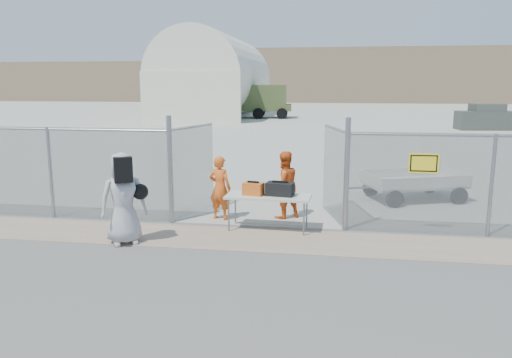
% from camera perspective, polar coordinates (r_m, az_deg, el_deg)
% --- Properties ---
extents(ground, '(160.00, 160.00, 0.00)m').
position_cam_1_polar(ground, '(9.59, -1.88, -8.72)').
color(ground, '#525050').
extents(tarmac_inside, '(160.00, 80.00, 0.01)m').
position_cam_1_polar(tarmac_inside, '(51.00, 7.06, 7.19)').
color(tarmac_inside, '#A7A897').
rests_on(tarmac_inside, ground).
extents(dirt_strip, '(44.00, 1.60, 0.01)m').
position_cam_1_polar(dirt_strip, '(10.52, -0.85, -6.88)').
color(dirt_strip, gray).
rests_on(dirt_strip, ground).
extents(distant_hills, '(140.00, 6.00, 9.00)m').
position_cam_1_polar(distant_hills, '(86.94, 11.34, 11.52)').
color(distant_hills, '#7F684F').
rests_on(distant_hills, ground).
extents(chain_link_fence, '(40.00, 0.20, 2.20)m').
position_cam_1_polar(chain_link_fence, '(11.20, -0.00, 0.00)').
color(chain_link_fence, gray).
rests_on(chain_link_fence, ground).
extents(quonset_hangar, '(9.00, 18.00, 8.00)m').
position_cam_1_polar(quonset_hangar, '(50.26, -4.63, 11.74)').
color(quonset_hangar, beige).
rests_on(quonset_hangar, ground).
extents(folding_table, '(1.89, 0.85, 0.79)m').
position_cam_1_polar(folding_table, '(11.08, 1.40, -3.86)').
color(folding_table, beige).
rests_on(folding_table, ground).
extents(orange_bag, '(0.48, 0.36, 0.27)m').
position_cam_1_polar(orange_bag, '(11.00, -0.33, -1.14)').
color(orange_bag, orange).
rests_on(orange_bag, folding_table).
extents(black_duffel, '(0.64, 0.43, 0.29)m').
position_cam_1_polar(black_duffel, '(10.95, 2.75, -1.15)').
color(black_duffel, black).
rests_on(black_duffel, folding_table).
extents(security_worker_left, '(0.64, 0.51, 1.54)m').
position_cam_1_polar(security_worker_left, '(11.88, -4.14, -1.03)').
color(security_worker_left, '#E35B1B').
rests_on(security_worker_left, ground).
extents(security_worker_right, '(1.00, 0.96, 1.63)m').
position_cam_1_polar(security_worker_right, '(11.99, 3.19, -0.68)').
color(security_worker_right, '#E35B1B').
rests_on(security_worker_right, ground).
extents(visitor, '(1.09, 0.98, 1.87)m').
position_cam_1_polar(visitor, '(10.37, -14.92, -2.18)').
color(visitor, '#A3A3A3').
rests_on(visitor, ground).
extents(utility_trailer, '(3.83, 2.86, 0.83)m').
position_cam_1_polar(utility_trailer, '(14.60, 17.57, -0.69)').
color(utility_trailer, beige).
rests_on(utility_trailer, ground).
extents(military_truck, '(6.62, 2.91, 3.07)m').
position_cam_1_polar(military_truck, '(47.20, 0.12, 8.84)').
color(military_truck, '#47572B').
rests_on(military_truck, ground).
extents(parked_vehicle_near, '(4.07, 2.17, 1.77)m').
position_cam_1_polar(parked_vehicle_near, '(38.62, 24.82, 6.43)').
color(parked_vehicle_near, '#3E443D').
rests_on(parked_vehicle_near, ground).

